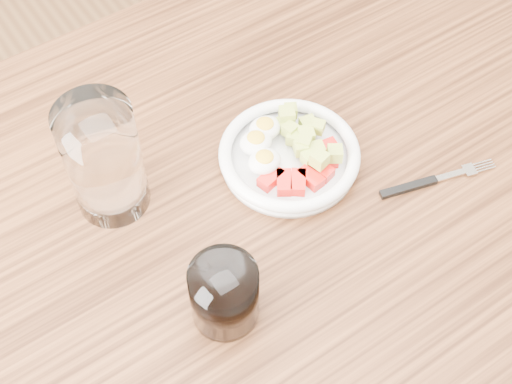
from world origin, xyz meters
TOP-DOWN VIEW (x-y plane):
  - dining_table at (0.00, 0.00)m, footprint 1.50×0.90m
  - bowl at (0.07, 0.05)m, footprint 0.19×0.19m
  - fork at (0.20, -0.09)m, footprint 0.17×0.06m
  - water_glass at (-0.16, 0.12)m, footprint 0.09×0.09m
  - coffee_glass at (-0.13, -0.10)m, footprint 0.08×0.08m

SIDE VIEW (x-z plane):
  - dining_table at x=0.00m, z-range 0.28..1.05m
  - fork at x=0.20m, z-range 0.77..0.78m
  - bowl at x=0.07m, z-range 0.76..0.81m
  - coffee_glass at x=-0.13m, z-range 0.77..0.86m
  - water_glass at x=-0.16m, z-range 0.77..0.94m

